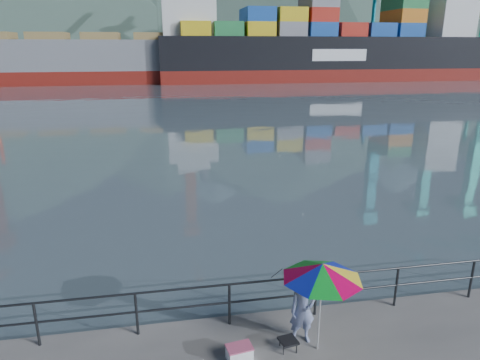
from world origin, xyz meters
name	(u,v)px	position (x,y,z in m)	size (l,w,h in m)	color
harbor_water	(161,67)	(0.00, 130.00, 0.00)	(500.00, 280.00, 0.00)	slate
far_dock	(206,74)	(10.00, 93.00, 0.00)	(200.00, 40.00, 0.40)	#514F4C
guardrail	(184,308)	(0.00, 1.70, 0.52)	(22.00, 0.06, 1.03)	#2D3033
container_stacks	(306,60)	(33.77, 93.37, 2.86)	(58.00, 8.40, 7.80)	yellow
fisherman	(303,309)	(2.40, 0.87, 0.76)	(0.55, 0.36, 1.51)	navy
beach_umbrella	(322,271)	(2.65, 0.56, 1.78)	(1.78, 1.78, 1.95)	white
folding_stool	(288,344)	(2.05, 0.65, 0.12)	(0.41, 0.41, 0.23)	black
cooler_bag	(239,354)	(1.01, 0.53, 0.14)	(0.49, 0.32, 0.28)	white
fishing_rod	(275,307)	(2.17, 2.14, 0.00)	(0.02, 0.02, 2.16)	black
bulk_carrier	(113,57)	(-8.18, 73.09, 4.19)	(47.56, 8.23, 14.50)	maroon
container_ship	(337,47)	(32.57, 72.53, 5.81)	(62.32, 10.39, 18.10)	maroon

